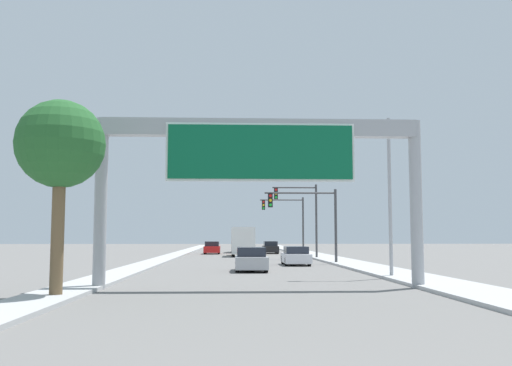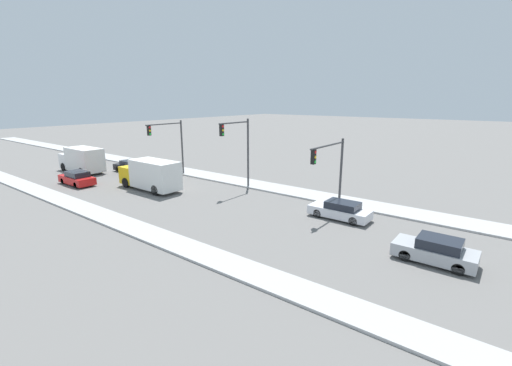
{
  "view_description": "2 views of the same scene",
  "coord_description": "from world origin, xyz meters",
  "views": [
    {
      "loc": [
        -1.15,
        -5.19,
        2.1
      ],
      "look_at": [
        0.0,
        22.14,
        4.66
      ],
      "focal_mm": 40.0,
      "sensor_mm": 36.0,
      "label": 1
    },
    {
      "loc": [
        -19.89,
        26.6,
        8.84
      ],
      "look_at": [
        -0.33,
        41.57,
        2.76
      ],
      "focal_mm": 24.0,
      "sensor_mm": 36.0,
      "label": 2
    }
  ],
  "objects": [
    {
      "name": "palm_tree_foreground",
      "position": [
        -7.07,
        14.48,
        5.18
      ],
      "size": [
        3.05,
        3.05,
        6.79
      ],
      "color": "brown",
      "rests_on": "ground"
    },
    {
      "name": "truck_box_primary",
      "position": [
        0.0,
        54.93,
        1.54
      ],
      "size": [
        2.37,
        7.33,
        3.01
      ],
      "color": "yellow",
      "rests_on": "ground"
    },
    {
      "name": "car_far_right",
      "position": [
        0.0,
        29.31,
        0.68
      ],
      "size": [
        1.89,
        4.22,
        1.44
      ],
      "color": "#A5A8AD",
      "rests_on": "ground"
    },
    {
      "name": "sign_gantry",
      "position": [
        0.0,
        17.9,
        5.38
      ],
      "size": [
        13.41,
        0.73,
        6.9
      ],
      "color": "#9EA0A5",
      "rests_on": "ground"
    },
    {
      "name": "traffic_light_mid_block",
      "position": [
        5.51,
        48.0,
        4.63
      ],
      "size": [
        4.22,
        0.32,
        6.95
      ],
      "color": "#3D3D3F",
      "rests_on": "ground"
    },
    {
      "name": "car_near_right",
      "position": [
        3.5,
        36.47,
        0.65
      ],
      "size": [
        1.82,
        4.58,
        1.35
      ],
      "color": "silver",
      "rests_on": "ground"
    },
    {
      "name": "median_strip_left",
      "position": [
        -7.25,
        60.0,
        0.07
      ],
      "size": [
        2.0,
        120.0,
        0.15
      ],
      "color": "#AEAEAE",
      "rests_on": "ground"
    },
    {
      "name": "traffic_light_far_intersection",
      "position": [
        5.21,
        58.0,
        4.35
      ],
      "size": [
        4.9,
        0.32,
        6.42
      ],
      "color": "#3D3D3F",
      "rests_on": "ground"
    },
    {
      "name": "car_mid_center",
      "position": [
        -3.5,
        62.92,
        0.7
      ],
      "size": [
        1.85,
        4.59,
        1.47
      ],
      "color": "red",
      "rests_on": "ground"
    },
    {
      "name": "car_near_center",
      "position": [
        3.5,
        64.05,
        0.7
      ],
      "size": [
        1.78,
        4.64,
        1.48
      ],
      "color": "black",
      "rests_on": "ground"
    },
    {
      "name": "truck_box_secondary",
      "position": [
        0.0,
        68.71,
        1.57
      ],
      "size": [
        2.47,
        7.09,
        3.08
      ],
      "color": "white",
      "rests_on": "ground"
    },
    {
      "name": "sidewalk_right",
      "position": [
        7.75,
        60.0,
        0.07
      ],
      "size": [
        3.0,
        120.0,
        0.15
      ],
      "color": "#AEAEAE",
      "rests_on": "ground"
    },
    {
      "name": "traffic_light_near_intersection",
      "position": [
        4.87,
        38.0,
        3.94
      ],
      "size": [
        5.53,
        0.32,
        5.68
      ],
      "color": "#3D3D3F",
      "rests_on": "ground"
    },
    {
      "name": "street_lamp_right",
      "position": [
        6.46,
        23.31,
        4.88
      ],
      "size": [
        2.92,
        0.28,
        8.14
      ],
      "color": "#9EA0A5",
      "rests_on": "ground"
    }
  ]
}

